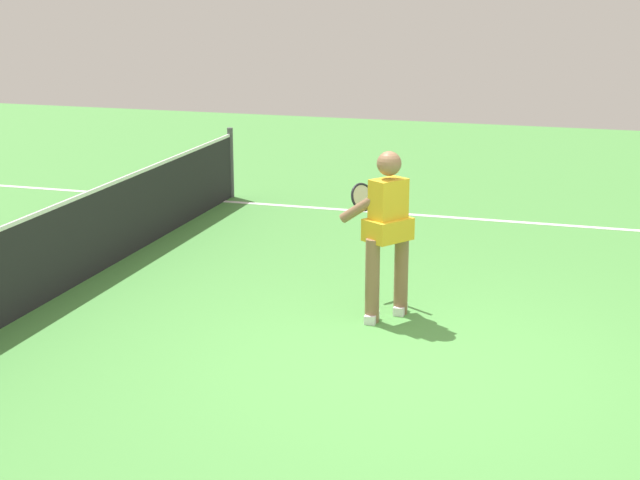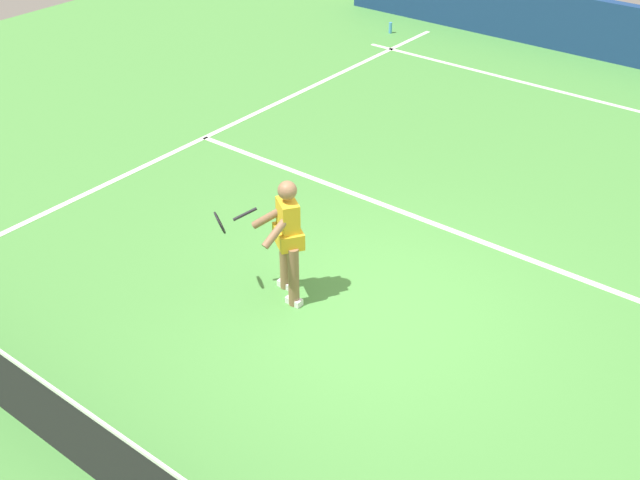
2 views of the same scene
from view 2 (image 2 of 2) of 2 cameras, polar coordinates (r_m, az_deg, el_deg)
ground_plane at (r=9.44m, az=3.88°, el=-4.99°), size 26.39×26.39×0.00m
baseline_marking at (r=15.60m, az=20.39°, el=8.93°), size 10.82×0.10×0.01m
service_line_marking at (r=10.94m, az=10.18°, el=0.37°), size 9.82×0.10×0.01m
sideline_right_marking at (r=12.40m, az=-15.10°, el=3.80°), size 0.10×18.30×0.01m
court_net at (r=7.20m, az=-13.40°, el=-15.86°), size 10.50×0.08×0.99m
tennis_player at (r=9.18m, az=-2.45°, el=0.31°), size 1.08×0.77×1.55m
water_bottle at (r=18.53m, az=5.03°, el=14.81°), size 0.07×0.07×0.24m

